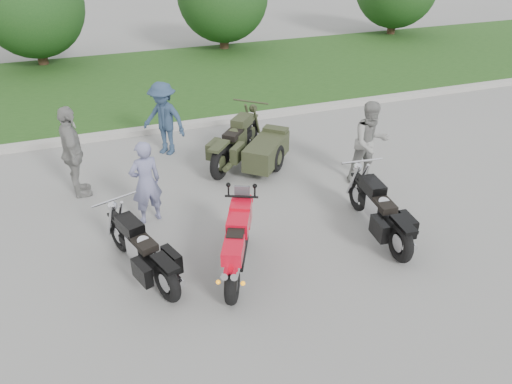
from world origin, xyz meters
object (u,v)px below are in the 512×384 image
object	(u,v)px
person_back	(73,153)
person_grey	(370,143)
sportbike_red	(237,244)
cruiser_right	(381,214)
cruiser_left	(144,253)
person_stripe	(146,182)
person_denim	(164,119)
cruiser_sidecar	(253,148)

from	to	relation	value
person_back	person_grey	bearing A→B (deg)	-108.23
sportbike_red	cruiser_right	bearing A→B (deg)	27.60
cruiser_left	sportbike_red	bearing A→B (deg)	-35.85
person_stripe	cruiser_right	bearing A→B (deg)	139.88
cruiser_right	person_denim	bearing A→B (deg)	126.89
sportbike_red	cruiser_left	distance (m)	1.48
person_stripe	person_back	world-z (taller)	person_back
person_grey	person_denim	xyz separation A→B (m)	(-3.82, 2.89, -0.01)
cruiser_sidecar	person_stripe	size ratio (longest dim) A/B	1.44
person_stripe	person_back	distance (m)	1.91
cruiser_right	cruiser_sidecar	distance (m)	3.61
person_back	cruiser_left	bearing A→B (deg)	-168.55
cruiser_left	person_back	distance (m)	3.28
sportbike_red	person_back	world-z (taller)	person_back
person_grey	cruiser_left	bearing A→B (deg)	-160.15
cruiser_left	cruiser_sidecar	bearing A→B (deg)	27.62
person_stripe	cruiser_left	bearing A→B (deg)	65.32
sportbike_red	cruiser_right	size ratio (longest dim) A/B	0.82
person_stripe	person_denim	world-z (taller)	person_denim
sportbike_red	person_stripe	world-z (taller)	person_stripe
person_denim	person_back	xyz separation A→B (m)	(-2.09, -1.38, 0.07)
sportbike_red	cruiser_sidecar	bearing A→B (deg)	91.27
cruiser_right	person_grey	world-z (taller)	person_grey
sportbike_red	cruiser_right	world-z (taller)	sportbike_red
person_grey	person_back	size ratio (longest dim) A/B	0.94
cruiser_sidecar	person_denim	xyz separation A→B (m)	(-1.73, 1.41, 0.42)
sportbike_red	person_denim	world-z (taller)	person_denim
person_denim	cruiser_left	bearing A→B (deg)	-59.01
cruiser_sidecar	person_back	distance (m)	3.85
person_grey	person_denim	bearing A→B (deg)	144.97
cruiser_left	person_stripe	world-z (taller)	person_stripe
cruiser_right	person_denim	world-z (taller)	person_denim
cruiser_right	person_back	distance (m)	6.10
cruiser_left	person_grey	size ratio (longest dim) A/B	1.22
cruiser_sidecar	person_grey	bearing A→B (deg)	6.15
cruiser_left	person_grey	xyz separation A→B (m)	(5.05, 1.62, 0.45)
sportbike_red	cruiser_right	distance (m)	2.75
cruiser_right	person_stripe	distance (m)	4.30
cruiser_right	person_stripe	world-z (taller)	person_stripe
person_stripe	person_grey	world-z (taller)	person_grey
person_grey	person_denim	distance (m)	4.79
sportbike_red	person_denim	size ratio (longest dim) A/B	1.10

